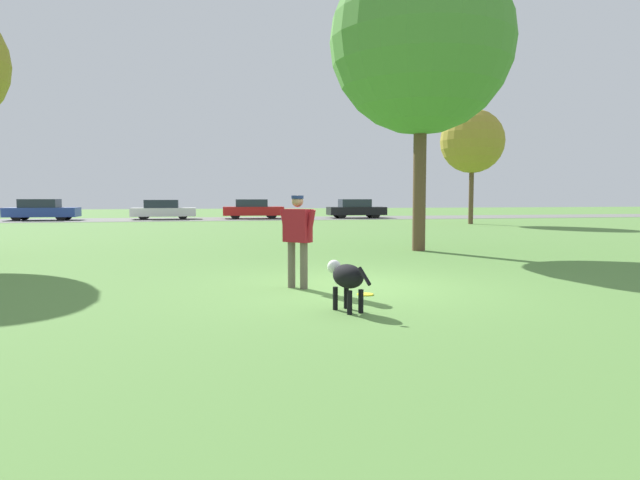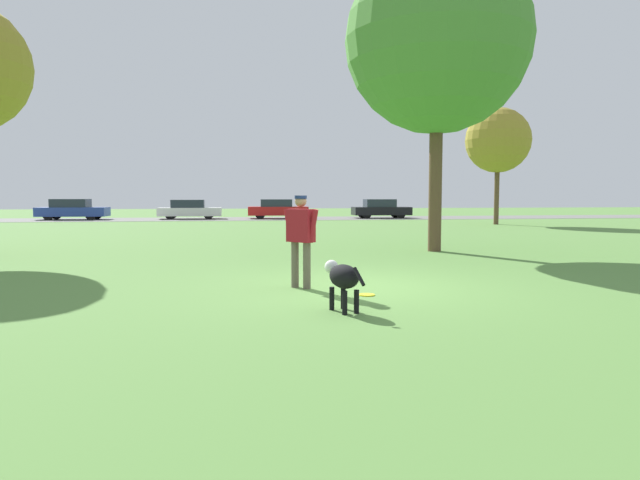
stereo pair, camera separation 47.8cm
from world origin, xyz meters
name	(u,v)px [view 1 (the left image)]	position (x,y,z in m)	size (l,w,h in m)	color
ground_plane	(350,287)	(0.00, 0.00, 0.00)	(120.00, 120.00, 0.00)	#56843D
far_road_strip	(237,219)	(0.00, 29.32, 0.01)	(120.00, 6.00, 0.01)	slate
person	(298,233)	(-0.91, 0.05, 0.94)	(0.57, 0.60, 1.58)	#665B4C
dog	(346,277)	(-0.58, -1.97, 0.46)	(0.49, 0.97, 0.67)	black
frisbee	(365,294)	(0.03, -0.83, 0.01)	(0.26, 0.26, 0.02)	yellow
tree_far_right	(472,141)	(12.28, 19.78, 4.55)	(3.50, 3.50, 6.32)	brown
tree_near_right	(421,42)	(3.63, 5.89, 5.84)	(5.13, 5.13, 8.42)	brown
parked_car_blue	(42,210)	(-12.26, 29.65, 0.66)	(4.40, 1.90, 1.35)	#284293
parked_car_white	(163,210)	(-4.80, 29.66, 0.63)	(4.16, 1.80, 1.29)	white
parked_car_red	(253,209)	(1.09, 29.45, 0.66)	(4.14, 1.96, 1.32)	red
parked_car_black	(356,209)	(8.28, 29.11, 0.65)	(4.04, 1.88, 1.32)	black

